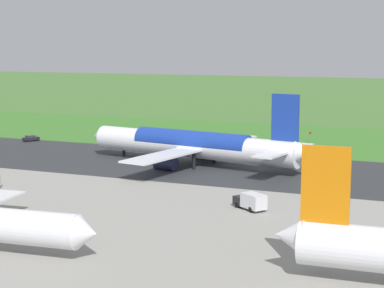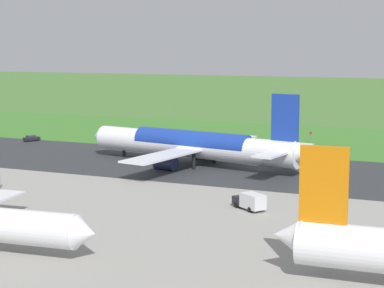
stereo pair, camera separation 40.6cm
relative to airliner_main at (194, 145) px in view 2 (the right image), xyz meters
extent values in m
plane|color=#477233|center=(-14.06, -0.07, -4.35)|extent=(800.00, 800.00, 0.00)
cube|color=#2D3033|center=(-14.06, -0.07, -4.32)|extent=(600.00, 36.62, 0.06)
cube|color=gray|center=(-14.06, 60.02, -4.33)|extent=(440.00, 110.00, 0.05)
cube|color=#3C782B|center=(-14.06, -37.35, -4.33)|extent=(600.00, 80.00, 0.04)
cylinder|color=white|center=(0.37, -0.07, -0.15)|extent=(48.17, 13.47, 5.20)
cone|color=white|center=(25.48, -4.50, -0.15)|extent=(3.81, 5.39, 4.94)
cone|color=white|center=(-24.44, 4.32, 0.45)|extent=(4.22, 4.96, 4.42)
cube|color=#19389E|center=(-20.42, 3.61, 6.95)|extent=(5.60, 1.47, 9.00)
cube|color=white|center=(-19.47, 9.03, 0.65)|extent=(5.51, 9.56, 0.36)
cube|color=white|center=(-21.38, -1.81, 0.65)|extent=(5.51, 9.56, 0.36)
cube|color=white|center=(1.30, 10.94, -0.55)|extent=(9.74, 22.71, 0.35)
cube|color=white|center=(-2.53, -10.72, -0.55)|extent=(9.74, 22.71, 0.35)
cylinder|color=#23284C|center=(3.16, 7.06, -3.03)|extent=(4.92, 3.54, 2.80)
cylinder|color=#23284C|center=(0.54, -7.71, -3.03)|extent=(4.92, 3.54, 2.80)
cylinder|color=black|center=(18.33, -3.24, -2.64)|extent=(0.70, 0.70, 3.42)
cylinder|color=black|center=(-1.88, 4.40, -2.64)|extent=(0.70, 0.70, 3.42)
cylinder|color=black|center=(-3.28, -3.48, -2.64)|extent=(0.70, 0.70, 3.42)
cylinder|color=#19389E|center=(0.37, -0.07, 0.37)|extent=(26.91, 9.74, 5.23)
cone|color=white|center=(-34.87, 57.21, 0.04)|extent=(3.39, 4.19, 4.05)
cube|color=orange|center=(-38.61, 57.04, 6.00)|extent=(5.15, 0.69, 8.25)
cone|color=white|center=(-12.23, 61.88, -0.94)|extent=(2.78, 4.21, 4.01)
cube|color=black|center=(-20.74, 30.37, -3.25)|extent=(3.06, 3.06, 1.30)
cube|color=silver|center=(-23.06, 31.95, -2.80)|extent=(4.43, 4.04, 2.20)
cylinder|color=black|center=(-20.18, 31.20, -3.90)|extent=(0.91, 0.76, 0.90)
cylinder|color=black|center=(-21.31, 29.55, -3.90)|extent=(0.91, 0.76, 0.90)
cylinder|color=black|center=(-22.99, 33.12, -3.90)|extent=(0.91, 0.76, 0.90)
cylinder|color=black|center=(-24.12, 31.47, -3.90)|extent=(0.91, 0.76, 0.90)
cube|color=black|center=(52.79, -15.80, -3.66)|extent=(3.62, 4.54, 0.75)
cube|color=#2D333D|center=(52.89, -15.63, -3.01)|extent=(2.56, 2.75, 0.55)
cylinder|color=black|center=(52.85, -17.44, -4.03)|extent=(0.50, 0.67, 0.64)
cylinder|color=black|center=(51.36, -16.61, -4.03)|extent=(0.50, 0.67, 0.64)
cylinder|color=black|center=(54.21, -15.00, -4.03)|extent=(0.50, 0.67, 0.64)
cylinder|color=black|center=(52.73, -14.17, -4.03)|extent=(0.50, 0.67, 0.64)
cylinder|color=slate|center=(-15.64, -41.26, -3.19)|extent=(0.10, 0.10, 2.32)
cube|color=red|center=(-15.64, -41.28, -1.73)|extent=(0.60, 0.04, 0.60)
cone|color=orange|center=(-10.26, -37.23, -4.08)|extent=(0.40, 0.40, 0.55)
camera|label=1|loc=(-51.36, 124.49, 20.44)|focal=60.96mm
camera|label=2|loc=(-51.74, 124.33, 20.44)|focal=60.96mm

